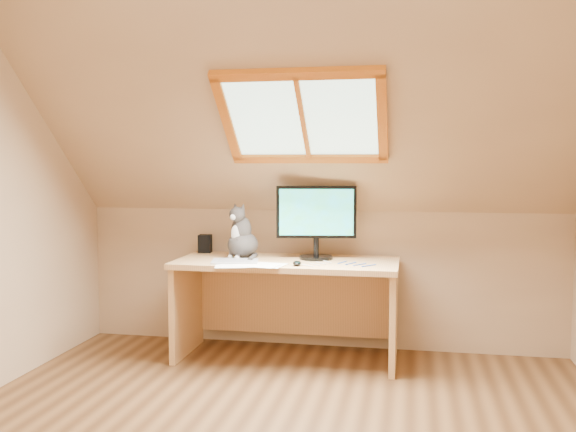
# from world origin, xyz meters

# --- Properties ---
(room_shell) EXTENTS (3.52, 3.52, 2.41)m
(room_shell) POSITION_xyz_m (0.00, -0.09, 1.43)
(room_shell) COLOR tan
(room_shell) RESTS_ON ground
(desk) EXTENTS (1.50, 0.66, 0.69)m
(desk) POSITION_xyz_m (-0.17, 1.45, 0.47)
(desk) COLOR tan
(desk) RESTS_ON ground
(monitor) EXTENTS (0.54, 0.23, 0.50)m
(monitor) POSITION_xyz_m (0.02, 1.46, 0.97)
(monitor) COLOR black
(monitor) RESTS_ON desk
(cat) EXTENTS (0.30, 0.32, 0.39)m
(cat) POSITION_xyz_m (-0.49, 1.43, 0.82)
(cat) COLOR #443F3C
(cat) RESTS_ON desk
(desk_speaker) EXTENTS (0.10, 0.10, 0.13)m
(desk_speaker) POSITION_xyz_m (-0.83, 1.63, 0.75)
(desk_speaker) COLOR black
(desk_speaker) RESTS_ON desk
(graphics_tablet) EXTENTS (0.34, 0.27, 0.01)m
(graphics_tablet) POSITION_xyz_m (-0.49, 1.22, 0.69)
(graphics_tablet) COLOR #B2B2B7
(graphics_tablet) RESTS_ON desk
(mouse) EXTENTS (0.06, 0.10, 0.03)m
(mouse) POSITION_xyz_m (-0.06, 1.16, 0.70)
(mouse) COLOR black
(mouse) RESTS_ON desk
(papers) EXTENTS (0.35, 0.30, 0.01)m
(papers) POSITION_xyz_m (-0.35, 1.12, 0.69)
(papers) COLOR white
(papers) RESTS_ON desk
(cables) EXTENTS (0.51, 0.26, 0.01)m
(cables) POSITION_xyz_m (0.21, 1.26, 0.69)
(cables) COLOR silver
(cables) RESTS_ON desk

